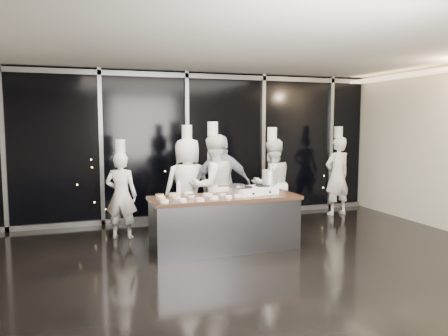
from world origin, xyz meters
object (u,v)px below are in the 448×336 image
object	(u,v)px
chef_right	(272,183)
demo_counter	(225,223)
chef_left	(187,186)
chef_side	(337,175)
stove	(254,190)
guest	(222,185)
chef_far_left	(121,194)
stock_pot	(269,177)
frying_pan	(236,186)
chef_center	(213,186)

from	to	relation	value
chef_right	demo_counter	bearing A→B (deg)	32.38
chef_left	chef_side	bearing A→B (deg)	-175.42
stove	guest	xyz separation A→B (m)	(-0.28, 0.87, -0.03)
demo_counter	chef_far_left	size ratio (longest dim) A/B	1.36
demo_counter	chef_side	size ratio (longest dim) A/B	1.22
stock_pot	guest	world-z (taller)	guest
guest	chef_left	bearing A→B (deg)	-14.10
chef_far_left	stock_pot	bearing A→B (deg)	177.35
chef_far_left	chef_side	size ratio (longest dim) A/B	0.90
frying_pan	stock_pot	size ratio (longest dim) A/B	1.92
chef_center	chef_far_left	bearing A→B (deg)	-28.12
stock_pot	chef_side	size ratio (longest dim) A/B	0.12
stock_pot	stove	bearing A→B (deg)	-168.28
stock_pot	guest	xyz separation A→B (m)	(-0.59, 0.80, -0.23)
chef_left	chef_right	xyz separation A→B (m)	(1.72, -0.02, -0.03)
chef_side	stove	bearing A→B (deg)	24.34
chef_far_left	chef_center	xyz separation A→B (m)	(1.61, -0.44, 0.14)
demo_counter	stove	distance (m)	0.74
frying_pan	chef_left	distance (m)	1.27
demo_counter	chef_center	distance (m)	0.99
frying_pan	chef_far_left	bearing A→B (deg)	131.09
demo_counter	stove	xyz separation A→B (m)	(0.54, 0.04, 0.51)
stove	guest	world-z (taller)	guest
chef_far_left	chef_side	xyz separation A→B (m)	(4.88, 0.49, 0.10)
stock_pot	chef_center	size ratio (longest dim) A/B	0.12
chef_center	stock_pot	bearing A→B (deg)	123.70
chef_side	frying_pan	bearing A→B (deg)	22.29
stock_pot	chef_far_left	world-z (taller)	chef_far_left
stock_pot	chef_center	xyz separation A→B (m)	(-0.79, 0.75, -0.21)
chef_far_left	chef_right	bearing A→B (deg)	-159.96
chef_center	guest	xyz separation A→B (m)	(0.19, 0.06, -0.01)
chef_far_left	chef_right	distance (m)	2.92
stock_pot	chef_right	xyz separation A→B (m)	(0.52, 1.00, -0.26)
chef_far_left	guest	bearing A→B (deg)	-168.31
frying_pan	chef_center	world-z (taller)	chef_center
guest	chef_side	size ratio (longest dim) A/B	0.93
chef_left	chef_right	size ratio (longest dim) A/B	1.02
chef_far_left	chef_right	world-z (taller)	chef_right
stove	guest	size ratio (longest dim) A/B	0.43
stove	stock_pot	distance (m)	0.38
stove	chef_far_left	distance (m)	2.43
demo_counter	chef_right	distance (m)	1.82
chef_center	chef_right	size ratio (longest dim) A/B	1.05
frying_pan	guest	distance (m)	0.94
chef_right	chef_side	bearing A→B (deg)	-167.60
stock_pot	chef_center	bearing A→B (deg)	136.56
chef_left	frying_pan	bearing A→B (deg)	109.81
stove	guest	bearing A→B (deg)	95.97
stove	chef_far_left	bearing A→B (deg)	137.12
frying_pan	chef_right	xyz separation A→B (m)	(1.18, 1.13, -0.16)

